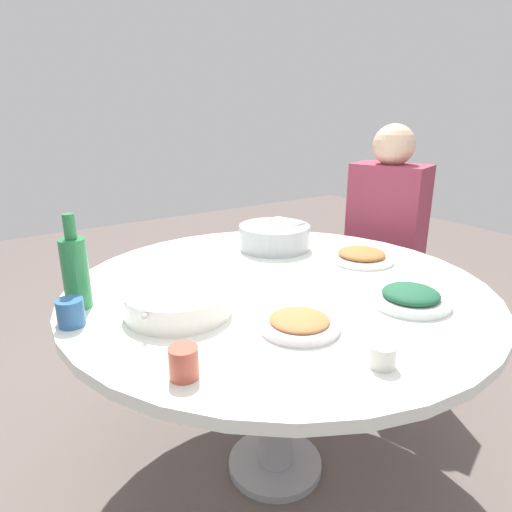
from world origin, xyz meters
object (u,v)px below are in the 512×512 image
object	(u,v)px
tea_cup_side	(382,356)
rice_bowl	(274,236)
dish_greens	(411,297)
diner_left	(387,219)
tea_cup_near	(184,363)
tea_cup_far	(71,313)
dish_tofu_braise	(299,323)
stool_for_diner_left	(377,323)
green_bottle	(75,271)
dish_stirfry	(361,256)
soup_bowl	(178,302)
round_dining_table	(277,313)

from	to	relation	value
tea_cup_side	rice_bowl	bearing A→B (deg)	158.93
dish_greens	diner_left	bearing A→B (deg)	134.84
tea_cup_near	tea_cup_far	size ratio (longest dim) A/B	0.97
dish_tofu_braise	stool_for_diner_left	world-z (taller)	dish_tofu_braise
tea_cup_near	tea_cup_side	size ratio (longest dim) A/B	1.17
rice_bowl	green_bottle	size ratio (longest dim) A/B	1.04
dish_stirfry	tea_cup_far	world-z (taller)	tea_cup_far
dish_tofu_braise	green_bottle	world-z (taller)	green_bottle
rice_bowl	diner_left	distance (m)	0.64
dish_tofu_braise	tea_cup_near	xyz separation A→B (m)	(0.04, -0.35, 0.02)
soup_bowl	tea_cup_far	xyz separation A→B (m)	(-0.09, -0.27, 0.00)
round_dining_table	tea_cup_near	bearing A→B (deg)	-57.06
stool_for_diner_left	diner_left	world-z (taller)	diner_left
diner_left	dish_stirfry	bearing A→B (deg)	-59.15
dish_tofu_braise	tea_cup_far	size ratio (longest dim) A/B	2.89
soup_bowl	dish_tofu_braise	bearing A→B (deg)	39.64
tea_cup_near	tea_cup_far	xyz separation A→B (m)	(-0.39, -0.14, 0.00)
green_bottle	tea_cup_far	size ratio (longest dim) A/B	3.76
soup_bowl	dish_greens	size ratio (longest dim) A/B	1.32
stool_for_diner_left	dish_greens	bearing A→B (deg)	-45.16
round_dining_table	tea_cup_side	xyz separation A→B (m)	(0.52, -0.10, 0.13)
diner_left	green_bottle	bearing A→B (deg)	-85.63
soup_bowl	diner_left	xyz separation A→B (m)	(-0.31, 1.23, 0.01)
rice_bowl	round_dining_table	bearing A→B (deg)	-34.56
rice_bowl	soup_bowl	xyz separation A→B (m)	(0.35, -0.59, -0.02)
dish_tofu_braise	tea_cup_side	world-z (taller)	tea_cup_side
dish_stirfry	stool_for_diner_left	bearing A→B (deg)	120.85
tea_cup_side	tea_cup_near	bearing A→B (deg)	-118.36
tea_cup_near	tea_cup_side	xyz separation A→B (m)	(0.21, 0.38, -0.01)
dish_tofu_braise	diner_left	distance (m)	1.16
dish_stirfry	green_bottle	size ratio (longest dim) A/B	0.86
soup_bowl	dish_stirfry	distance (m)	0.77
dish_tofu_braise	tea_cup_side	bearing A→B (deg)	9.00
diner_left	dish_greens	bearing A→B (deg)	-45.16
dish_stirfry	stool_for_diner_left	world-z (taller)	dish_stirfry
round_dining_table	green_bottle	bearing A→B (deg)	-107.82
green_bottle	diner_left	size ratio (longest dim) A/B	0.36
dish_stirfry	dish_tofu_braise	distance (m)	0.62
round_dining_table	diner_left	world-z (taller)	diner_left
dish_greens	dish_tofu_braise	distance (m)	0.37
round_dining_table	stool_for_diner_left	xyz separation A→B (m)	(-0.30, 0.87, -0.41)
rice_bowl	dish_tofu_braise	size ratio (longest dim) A/B	1.36
round_dining_table	rice_bowl	bearing A→B (deg)	145.44
dish_stirfry	dish_tofu_braise	size ratio (longest dim) A/B	1.12
tea_cup_far	stool_for_diner_left	xyz separation A→B (m)	(-0.22, 1.50, -0.54)
diner_left	tea_cup_near	bearing A→B (deg)	-65.74
tea_cup_side	stool_for_diner_left	size ratio (longest dim) A/B	0.13
soup_bowl	diner_left	world-z (taller)	diner_left
dish_stirfry	tea_cup_near	world-z (taller)	tea_cup_near
dish_greens	stool_for_diner_left	distance (m)	1.05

